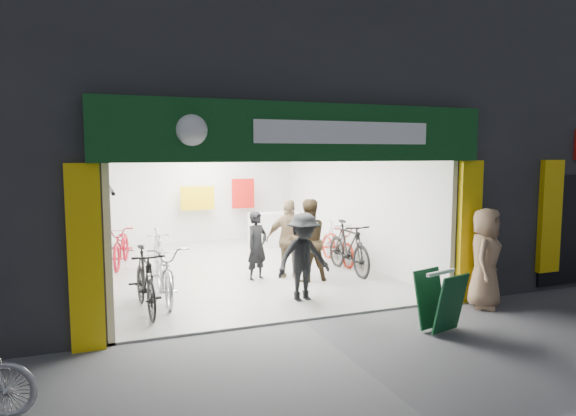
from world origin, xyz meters
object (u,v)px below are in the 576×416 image
bike_left_front (165,272)px  pedestrian_near (485,258)px  bike_right_front (349,248)px  sandwich_board (440,299)px

bike_left_front → pedestrian_near: (5.23, -2.45, 0.34)m
bike_right_front → sandwich_board: bike_right_front is taller
bike_right_front → pedestrian_near: bearing=-70.6°
bike_left_front → bike_right_front: bike_right_front is taller
bike_right_front → pedestrian_near: pedestrian_near is taller
bike_left_front → sandwich_board: size_ratio=2.26×
bike_left_front → bike_right_front: size_ratio=1.03×
bike_right_front → pedestrian_near: 3.33m
sandwich_board → pedestrian_near: bearing=11.3°
pedestrian_near → sandwich_board: (-1.52, -0.74, -0.38)m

